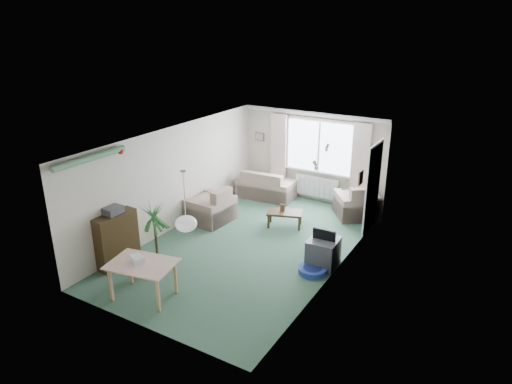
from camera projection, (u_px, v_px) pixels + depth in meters
The scene contains 25 objects.
ground at pixel (249, 246), 9.91m from camera, with size 6.50×6.50×0.00m, color #325441.
window at pixel (319, 147), 11.90m from camera, with size 1.80×0.03×1.30m, color white.
curtain_rod at pixel (320, 118), 11.56m from camera, with size 2.60×0.03×0.03m, color black.
curtain_left at pixel (278, 150), 12.44m from camera, with size 0.45×0.08×2.00m, color beige.
curtain_right at pixel (360, 163), 11.35m from camera, with size 0.45×0.08×2.00m, color beige.
radiator at pixel (317, 187), 12.25m from camera, with size 1.20×0.10×0.55m, color white.
doorway at pixel (373, 188), 10.40m from camera, with size 0.03×0.95×2.00m, color black.
pendant_lamp at pixel (186, 224), 7.44m from camera, with size 0.36×0.36×0.36m, color white.
tinsel_garland at pixel (90, 158), 8.16m from camera, with size 1.60×1.60×0.12m, color #196626.
bauble_cluster_a at pixel (326, 145), 9.24m from camera, with size 0.20×0.20×0.20m, color silver.
bauble_cluster_b at pixel (316, 162), 8.13m from camera, with size 0.20×0.20×0.20m, color silver.
wall_picture_back at pixel (260, 137), 12.73m from camera, with size 0.28×0.03×0.22m, color brown.
wall_picture_right at pixel (361, 178), 9.40m from camera, with size 0.03×0.24×0.30m, color brown.
sofa at pixel (267, 184), 12.52m from camera, with size 1.55×0.82×0.77m, color beige.
armchair_corner at pixel (357, 200), 11.26m from camera, with size 0.97×0.92×0.87m, color #BDAD8F.
armchair_left at pixel (210, 204), 11.01m from camera, with size 0.98×0.93×0.88m, color beige.
coffee_table at pixel (285, 219), 10.80m from camera, with size 0.82×0.46×0.37m, color black.
photo_frame at pixel (282, 207), 10.77m from camera, with size 0.12×0.02×0.16m, color brown.
bookshelf at pixel (117, 239), 8.98m from camera, with size 0.30×0.89×1.09m, color black.
hifi_box at pixel (113, 210), 8.80m from camera, with size 0.28×0.35×0.14m, color #3D3D42.
houseplant at pixel (156, 237), 8.71m from camera, with size 0.61×0.61×1.42m, color #1E501B.
dining_table at pixel (144, 281), 7.98m from camera, with size 1.04×0.69×0.65m, color #9C7C54.
gift_box at pixel (137, 259), 7.90m from camera, with size 0.25×0.18×0.12m, color silver.
tv_cube at pixel (323, 252), 9.04m from camera, with size 0.56×0.61×0.56m, color #393A3E.
pet_bed at pixel (312, 270), 8.83m from camera, with size 0.55×0.55×0.11m, color #1E4A8B.
Camera 1 is at (4.62, -7.57, 4.59)m, focal length 32.00 mm.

